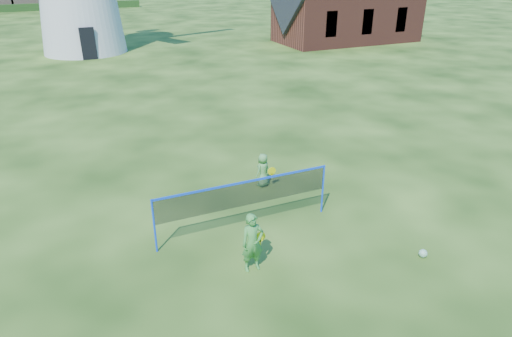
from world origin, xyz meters
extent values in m
plane|color=black|center=(0.00, 0.00, 0.00)|extent=(220.00, 220.00, 0.00)
cube|color=black|center=(-2.10, 26.28, 1.18)|extent=(1.07, 0.13, 2.36)
cube|color=brown|center=(20.30, 25.46, 2.06)|extent=(12.38, 6.19, 4.13)
cube|color=black|center=(16.69, 22.42, 2.06)|extent=(1.03, 0.10, 2.06)
cube|color=black|center=(20.30, 22.42, 2.06)|extent=(1.03, 0.10, 2.06)
cube|color=black|center=(23.91, 22.42, 2.06)|extent=(1.03, 0.10, 2.06)
cylinder|color=blue|center=(-2.95, -0.20, 0.78)|extent=(0.05, 0.05, 1.55)
cylinder|color=blue|center=(2.05, -0.20, 0.78)|extent=(0.05, 0.05, 1.55)
cube|color=black|center=(-0.45, -0.20, 1.15)|extent=(5.00, 0.02, 0.70)
cube|color=blue|center=(-0.45, -0.20, 1.52)|extent=(5.00, 0.02, 0.06)
imported|color=#3F8F39|center=(-0.95, -1.88, 0.77)|extent=(0.57, 0.38, 1.54)
cylinder|color=yellow|center=(-0.67, -1.70, 0.75)|extent=(0.28, 0.02, 0.28)
cube|color=yellow|center=(-0.67, -1.70, 0.58)|extent=(0.03, 0.02, 0.20)
imported|color=#539749|center=(1.16, 2.10, 0.57)|extent=(0.66, 0.56, 1.15)
cylinder|color=yellow|center=(1.38, 1.88, 0.59)|extent=(0.28, 0.02, 0.28)
cube|color=yellow|center=(1.38, 1.88, 0.42)|extent=(0.03, 0.02, 0.20)
sphere|color=green|center=(3.24, -3.21, 0.11)|extent=(0.22, 0.22, 0.22)
camera|label=1|loc=(-4.51, -10.12, 6.96)|focal=31.45mm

